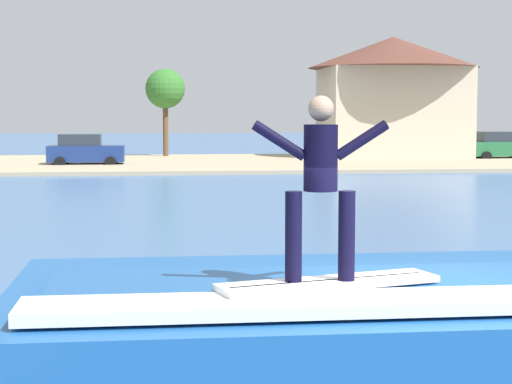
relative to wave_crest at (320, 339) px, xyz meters
name	(u,v)px	position (x,y,z in m)	size (l,w,h in m)	color
wave_crest	(320,339)	(0.00, 0.00, 0.00)	(6.45, 4.08, 1.36)	#1C5499
surfboard	(329,283)	(-0.06, -0.77, 0.75)	(2.24, 1.06, 0.06)	white
surfer	(321,177)	(-0.15, -0.81, 1.76)	(1.30, 0.32, 1.75)	black
shoreline_bank	(200,163)	(0.90, 42.94, -0.54)	(120.00, 17.91, 0.19)	tan
car_near_shore	(85,150)	(-5.60, 40.90, 0.31)	(4.21, 2.07, 1.86)	navy
car_far_shore	(500,146)	(20.05, 44.79, 0.30)	(3.95, 2.05, 1.86)	#23663D
house_gabled_white	(393,89)	(13.72, 47.29, 3.95)	(11.05, 11.05, 7.96)	beige
tree_tall_bare	(165,90)	(-1.00, 49.62, 3.92)	(2.61, 2.61, 5.94)	brown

